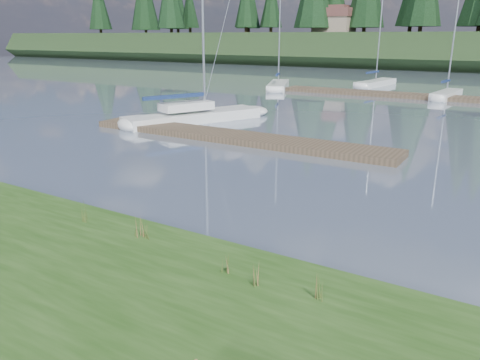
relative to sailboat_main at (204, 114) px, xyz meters
The scene contains 16 objects.
ground 19.26m from the sailboat_main, 64.77° to the left, with size 200.00×200.00×0.00m, color slate.
ridge 61.01m from the sailboat_main, 82.26° to the left, with size 200.00×20.00×5.00m, color #1E3118.
sailboat_main is the anchor object (origin of this frame).
dock_near 5.53m from the sailboat_main, 40.38° to the right, with size 16.00×2.00×0.30m, color #4C3D2C.
dock_far 20.19m from the sailboat_main, 59.63° to the left, with size 26.00×2.20×0.30m, color #4C3D2C.
sailboat_bg_0 19.03m from the sailboat_main, 103.54° to the left, with size 4.48×7.99×11.59m.
sailboat_bg_1 25.80m from the sailboat_main, 83.13° to the left, with size 2.52×7.81×11.48m.
sailboat_bg_2 21.72m from the sailboat_main, 60.93° to the left, with size 1.80×6.19×9.38m.
weed_0 17.36m from the sailboat_main, 59.37° to the right, with size 0.17×0.14×0.58m.
weed_1 17.47m from the sailboat_main, 58.63° to the right, with size 0.17×0.14×0.42m.
weed_2 19.70m from the sailboat_main, 51.67° to the right, with size 0.17×0.14×0.63m.
weed_3 16.55m from the sailboat_main, 64.63° to the right, with size 0.17×0.14×0.63m.
weed_4 19.13m from the sailboat_main, 53.11° to the right, with size 0.17×0.14×0.44m.
weed_5 20.37m from the sailboat_main, 48.56° to the right, with size 0.17×0.14×0.56m.
mud_lip 16.39m from the sailboat_main, 59.93° to the right, with size 60.00×0.50×0.14m, color #33281C.
house_0 59.45m from the sailboat_main, 103.51° to the left, with size 6.30×5.30×4.65m.
Camera 1 is at (7.80, -9.62, 4.79)m, focal length 35.00 mm.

